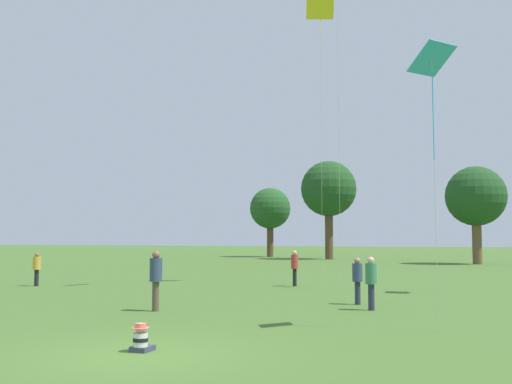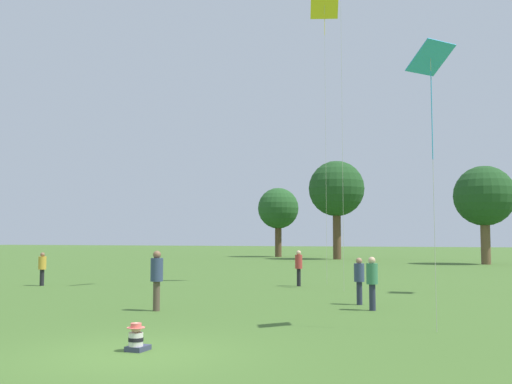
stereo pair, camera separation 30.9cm
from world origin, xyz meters
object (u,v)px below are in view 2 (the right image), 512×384
at_px(person_standing_5, 372,279).
at_px(distant_tree_1, 484,197).
at_px(seated_toddler, 136,339).
at_px(person_standing_4, 299,265).
at_px(kite_0, 325,11).
at_px(distant_tree_2, 336,189).
at_px(person_standing_1, 42,266).
at_px(kite_4, 431,66).
at_px(distant_tree_0, 278,209).
at_px(person_standing_3, 157,275).
at_px(person_standing_2, 359,277).

distance_m(person_standing_5, distant_tree_1, 36.49).
bearing_deg(seated_toddler, person_standing_4, 96.55).
xyz_separation_m(seated_toddler, distant_tree_1, (5.58, 44.41, 5.52)).
xyz_separation_m(person_standing_4, kite_0, (0.88, 1.68, 12.52)).
xyz_separation_m(seated_toddler, distant_tree_2, (-9.16, 51.54, 7.13)).
xyz_separation_m(seated_toddler, person_standing_1, (-13.14, 12.12, 0.67)).
relative_size(person_standing_1, kite_4, 0.22).
xyz_separation_m(kite_0, distant_tree_0, (-16.61, 38.97, -7.80)).
height_order(person_standing_5, kite_0, kite_0).
bearing_deg(kite_4, distant_tree_1, -98.11).
height_order(seated_toddler, distant_tree_1, distant_tree_1).
xyz_separation_m(distant_tree_0, distant_tree_1, (23.28, -12.57, 0.06)).
bearing_deg(distant_tree_1, person_standing_4, -105.04).
height_order(person_standing_1, person_standing_3, person_standing_3).
bearing_deg(seated_toddler, distant_tree_2, 99.77).
relative_size(seated_toddler, distant_tree_2, 0.05).
height_order(kite_0, distant_tree_0, kite_0).
distance_m(person_standing_4, distant_tree_2, 36.50).
bearing_deg(person_standing_1, person_standing_5, -118.24).
height_order(person_standing_4, distant_tree_0, distant_tree_0).
bearing_deg(person_standing_4, person_standing_5, 58.10).
distance_m(distant_tree_0, distant_tree_1, 26.46).
distance_m(seated_toddler, person_standing_3, 6.58).
height_order(person_standing_3, distant_tree_2, distant_tree_2).
xyz_separation_m(person_standing_5, distant_tree_1, (2.59, 36.08, 4.79)).
bearing_deg(kite_4, kite_0, -72.28).
height_order(seated_toddler, distant_tree_2, distant_tree_2).
xyz_separation_m(seated_toddler, person_standing_3, (-3.07, 5.75, 0.84)).
height_order(seated_toddler, person_standing_4, person_standing_4).
bearing_deg(person_standing_1, kite_0, -78.97).
distance_m(person_standing_3, person_standing_4, 10.63).
distance_m(person_standing_2, person_standing_4, 7.83).
relative_size(kite_0, kite_4, 2.09).
height_order(person_standing_2, person_standing_3, person_standing_3).
distance_m(person_standing_1, person_standing_3, 11.91).
distance_m(kite_0, kite_4, 16.39).
bearing_deg(person_standing_3, person_standing_2, -111.11).
bearing_deg(person_standing_1, distant_tree_1, -45.13).
relative_size(person_standing_5, kite_4, 0.24).
bearing_deg(kite_0, distant_tree_2, -51.34).
bearing_deg(distant_tree_2, distant_tree_0, 147.52).
height_order(person_standing_2, kite_4, kite_4).
bearing_deg(distant_tree_0, person_standing_3, -74.06).
height_order(person_standing_2, distant_tree_2, distant_tree_2).
bearing_deg(kite_0, person_standing_5, 137.98).
xyz_separation_m(person_standing_3, kite_0, (1.99, 12.26, 12.42)).
relative_size(seated_toddler, kite_4, 0.08).
height_order(kite_4, distant_tree_1, distant_tree_1).
height_order(person_standing_1, distant_tree_0, distant_tree_0).
bearing_deg(distant_tree_1, seated_toddler, -97.17).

